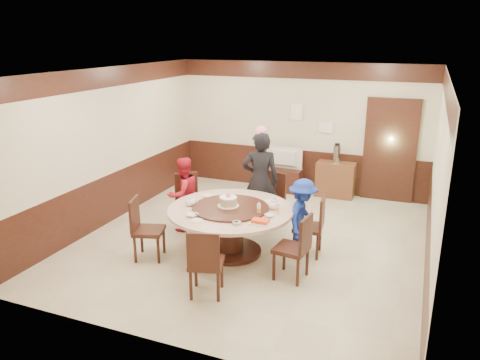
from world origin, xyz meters
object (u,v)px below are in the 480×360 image
at_px(person_standing, 260,181).
at_px(birthday_cake, 228,201).
at_px(shrimp_platter, 260,222).
at_px(thermos, 337,154).
at_px(banquet_table, 231,221).
at_px(television, 283,158).
at_px(tv_stand, 282,179).
at_px(person_blue, 302,217).
at_px(person_red, 183,194).
at_px(side_cabinet, 335,180).

bearing_deg(person_standing, birthday_cake, 67.89).
relative_size(shrimp_platter, thermos, 0.79).
height_order(shrimp_platter, thermos, thermos).
height_order(banquet_table, shrimp_platter, shrimp_platter).
distance_m(person_standing, television, 2.21).
relative_size(banquet_table, tv_stand, 2.30).
bearing_deg(person_blue, person_standing, 53.95).
relative_size(person_blue, birthday_cake, 3.67).
distance_m(person_blue, shrimp_platter, 0.91).
xyz_separation_m(banquet_table, shrimp_platter, (0.64, -0.40, 0.24)).
bearing_deg(person_blue, tv_stand, 24.22).
xyz_separation_m(person_red, tv_stand, (0.98, 2.77, -0.41)).
height_order(person_red, side_cabinet, person_red).
xyz_separation_m(banquet_table, tv_stand, (-0.16, 3.34, -0.28)).
relative_size(banquet_table, shrimp_platter, 6.52).
xyz_separation_m(shrimp_platter, tv_stand, (-0.80, 3.74, -0.53)).
bearing_deg(side_cabinet, thermos, 180.00).
bearing_deg(person_blue, shrimp_platter, 154.56).
bearing_deg(television, tv_stand, -0.00).
bearing_deg(person_standing, tv_stand, -98.99).
distance_m(banquet_table, person_standing, 1.20).
relative_size(person_blue, television, 1.49).
relative_size(person_red, thermos, 3.48).
relative_size(banquet_table, television, 2.37).
bearing_deg(banquet_table, tv_stand, 92.71).
xyz_separation_m(person_red, television, (0.98, 2.77, 0.08)).
xyz_separation_m(person_red, side_cabinet, (2.15, 2.80, -0.29)).
bearing_deg(television, banquet_table, 95.13).
bearing_deg(person_blue, television, 24.22).
bearing_deg(thermos, person_blue, -89.13).
relative_size(person_blue, tv_stand, 1.45).
bearing_deg(shrimp_platter, tv_stand, 102.01).
bearing_deg(banquet_table, thermos, 73.38).
xyz_separation_m(tv_stand, television, (0.00, 0.00, 0.49)).
xyz_separation_m(side_cabinet, thermos, (-0.01, 0.00, 0.56)).
bearing_deg(side_cabinet, shrimp_platter, -95.65).
height_order(person_standing, shrimp_platter, person_standing).
height_order(banquet_table, thermos, thermos).
relative_size(tv_stand, television, 1.03).
bearing_deg(person_blue, thermos, 2.77).
relative_size(birthday_cake, television, 0.41).
bearing_deg(person_red, shrimp_platter, 86.42).
relative_size(person_red, shrimp_platter, 4.41).
distance_m(shrimp_platter, side_cabinet, 3.81).
distance_m(television, thermos, 1.18).
xyz_separation_m(banquet_table, thermos, (1.01, 3.37, 0.41)).
bearing_deg(television, side_cabinet, -176.11).
bearing_deg(person_red, birthday_cake, 88.51).
xyz_separation_m(person_standing, birthday_cake, (-0.13, -1.13, -0.03)).
xyz_separation_m(birthday_cake, tv_stand, (-0.11, 3.32, -0.61)).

